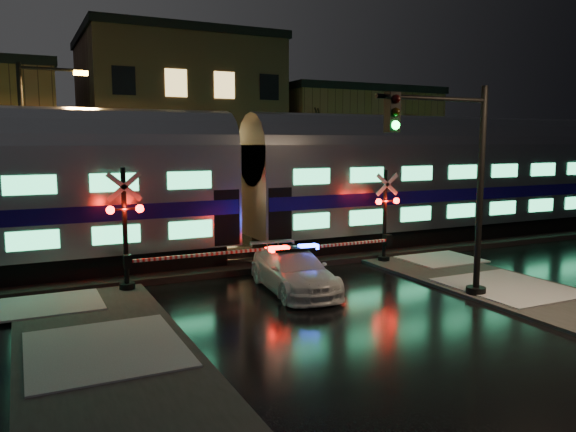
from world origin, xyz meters
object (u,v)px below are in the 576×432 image
at_px(police_car, 294,271).
at_px(crossing_signal_left, 137,241).
at_px(traffic_light, 456,189).
at_px(streetlight, 31,149).
at_px(crossing_signal_right, 379,226).

xyz_separation_m(police_car, crossing_signal_left, (-4.70, 2.18, 1.01)).
distance_m(traffic_light, streetlight, 16.72).
relative_size(crossing_signal_left, streetlight, 0.72).
distance_m(crossing_signal_right, streetlight, 14.48).
bearing_deg(crossing_signal_right, crossing_signal_left, 179.96).
height_order(crossing_signal_left, traffic_light, traffic_light).
distance_m(crossing_signal_right, crossing_signal_left, 9.59).
xyz_separation_m(crossing_signal_right, crossing_signal_left, (-9.59, 0.01, 0.13)).
height_order(crossing_signal_right, traffic_light, traffic_light).
bearing_deg(streetlight, crossing_signal_right, -28.27).
xyz_separation_m(crossing_signal_right, traffic_light, (-1.00, -5.42, 1.96)).
bearing_deg(police_car, crossing_signal_left, 160.47).
distance_m(crossing_signal_right, traffic_light, 5.85).
xyz_separation_m(traffic_light, streetlight, (-11.46, 12.12, 1.13)).
relative_size(police_car, traffic_light, 0.74).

